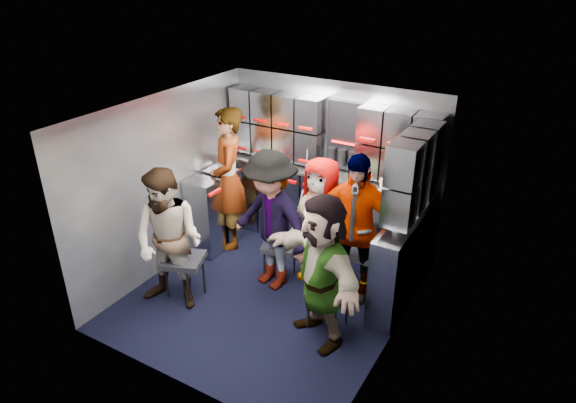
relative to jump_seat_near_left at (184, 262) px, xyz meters
The scene contains 29 objects.
floor 1.03m from the jump_seat_near_left, 30.00° to the left, with size 3.00×3.00×0.00m, color black.
wall_back 2.22m from the jump_seat_near_left, 67.59° to the left, with size 2.80×0.04×2.10m, color gray.
wall_left 0.97m from the jump_seat_near_left, 141.45° to the left, with size 0.04×3.00×2.10m, color gray.
wall_right 2.34m from the jump_seat_near_left, 11.97° to the left, with size 0.04×3.00×2.10m, color gray.
ceiling 1.91m from the jump_seat_near_left, 30.00° to the left, with size 2.80×3.00×0.02m, color silver.
cart_bank_back 1.94m from the jump_seat_near_left, 65.22° to the left, with size 2.68×0.38×0.99m, color #989CA7.
cart_bank_left 1.10m from the jump_seat_near_left, 110.18° to the left, with size 0.38×0.76×0.99m, color #989CA7.
counter 2.02m from the jump_seat_near_left, 65.22° to the left, with size 2.68×0.42×0.03m, color #B5B7BC.
locker_bank_back 2.26m from the jump_seat_near_left, 65.95° to the left, with size 2.68×0.28×0.82m, color #989CA7.
locker_bank_right 2.60m from the jump_seat_near_left, 29.55° to the left, with size 0.28×1.00×0.82m, color #989CA7.
right_cabinet 2.32m from the jump_seat_near_left, 27.40° to the left, with size 0.28×1.20×1.00m, color #989CA7.
coffee_niche 2.36m from the jump_seat_near_left, 62.17° to the left, with size 0.46×0.16×0.84m, color black, non-canonical shape.
red_latch_strip 1.81m from the jump_seat_near_left, 62.49° to the left, with size 2.60×0.02×0.03m, color #980604.
jump_seat_near_left is the anchor object (origin of this frame).
jump_seat_mid_left 1.10m from the jump_seat_near_left, 50.38° to the left, with size 0.45×0.44×0.43m.
jump_seat_center 1.67m from the jump_seat_near_left, 48.09° to the left, with size 0.41×0.39×0.45m.
jump_seat_mid_right 1.93m from the jump_seat_near_left, 36.06° to the left, with size 0.41×0.39×0.47m.
jump_seat_near_right 1.62m from the jump_seat_near_left, 11.41° to the left, with size 0.50×0.48×0.49m.
attendant_standing 1.29m from the jump_seat_near_left, 101.41° to the left, with size 0.66×0.43×1.82m, color black.
attendant_arc_a 0.39m from the jump_seat_near_left, 90.00° to the right, with size 0.76×0.59×1.57m, color black.
attendant_arc_b 1.04m from the jump_seat_near_left, 43.56° to the left, with size 1.05×0.60×1.62m, color black.
attendant_arc_c 1.57m from the jump_seat_near_left, 43.60° to the left, with size 0.73×0.47×1.49m, color black.
attendant_arc_d 1.87m from the jump_seat_near_left, 31.50° to the left, with size 0.98×0.41×1.67m, color black.
attendant_arc_e 1.63m from the jump_seat_near_left, ahead, with size 1.44×0.46×1.55m, color black.
bottle_left 1.87m from the jump_seat_near_left, 82.10° to the left, with size 0.06×0.06×0.24m, color white.
bottle_mid 1.95m from the jump_seat_near_left, 70.67° to the left, with size 0.06×0.06×0.27m, color white.
bottle_right 2.46m from the jump_seat_near_left, 46.47° to the left, with size 0.06×0.06×0.23m, color white.
cup_left 1.83m from the jump_seat_near_left, 95.01° to the left, with size 0.07×0.07×0.11m, color tan.
cup_right 2.41m from the jump_seat_near_left, 46.99° to the left, with size 0.08×0.08×0.10m, color tan.
Camera 1 is at (2.53, -3.96, 3.46)m, focal length 32.00 mm.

